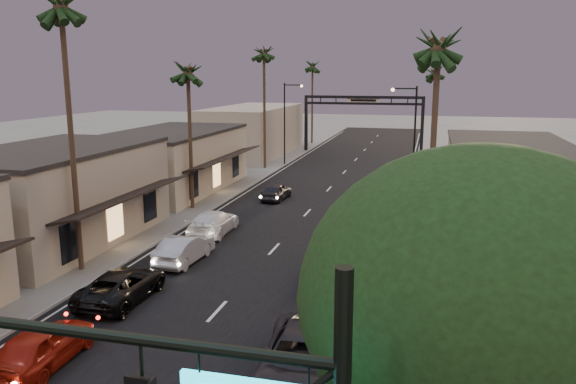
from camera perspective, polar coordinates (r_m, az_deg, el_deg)
The scene contains 27 objects.
ground at distance 43.92m, azimuth 2.81°, elevation -1.21°, with size 200.00×200.00×0.00m, color slate.
road at distance 48.71m, azimuth 3.98°, elevation 0.09°, with size 14.00×120.00×0.02m, color black.
sidewalk_left at distance 57.70m, azimuth -4.07°, elevation 1.99°, with size 5.00×92.00×0.12m, color slate.
sidewalk_right at distance 54.84m, azimuth 15.14°, elevation 1.09°, with size 5.00×92.00×0.12m, color slate.
storefront_mid at distance 35.95m, azimuth -22.75°, elevation -0.58°, with size 8.00×14.00×5.50m, color #A19781.
storefront_far at distance 49.46m, azimuth -11.63°, elevation 2.99°, with size 8.00×16.00×5.00m, color tan.
storefront_dist at distance 70.63m, azimuth -3.49°, elevation 6.22°, with size 8.00×20.00×6.00m, color #A19781.
building_right at distance 42.95m, azimuth 21.47°, elevation 1.08°, with size 8.00×18.00×5.00m, color #A19781.
corner_tree at distance 10.23m, azimuth 19.23°, elevation -11.48°, with size 6.20×6.20×8.80m.
arch at distance 72.56m, azimuth 7.65°, elevation 8.29°, with size 15.20×0.40×7.27m.
streetlight_right at distance 47.19m, azimuth 12.42°, elevation 6.00°, with size 2.13×0.30×9.00m.
streetlight_left at distance 62.05m, azimuth -0.11°, elevation 7.62°, with size 2.13×0.30×9.00m.
palm_lc at distance 41.60m, azimuth -10.17°, elevation 12.44°, with size 3.20×3.20×12.20m.
palm_ld at distance 59.49m, azimuth -2.47°, elevation 14.26°, with size 3.20×3.20×14.20m.
palm_ra at distance 25.98m, azimuth 15.09°, elevation 14.84°, with size 3.20×3.20×13.20m.
palm_rb at distance 46.01m, azimuth 14.93°, elevation 14.59°, with size 3.20×3.20×14.20m.
palm_rc at distance 65.94m, azimuth 14.73°, elevation 11.96°, with size 3.20×3.20×12.20m.
palm_far at distance 81.69m, azimuth 2.51°, elevation 12.92°, with size 3.20×3.20×13.20m.
oncoming_red at distance 21.75m, azimuth -23.65°, elevation -14.10°, with size 1.79×4.46×1.52m, color maroon.
oncoming_pickup at distance 26.40m, azimuth -16.51°, elevation -9.07°, with size 2.35×5.09×1.41m, color black.
oncoming_silver at distance 30.75m, azimuth -10.48°, elevation -5.72°, with size 1.56×4.47×1.47m, color #A1A0A5.
oncoming_white at distance 35.79m, azimuth -7.60°, elevation -3.08°, with size 2.11×5.19×1.51m, color white.
oncoming_dgrey at distance 45.16m, azimuth -1.23°, elevation 0.07°, with size 1.63×4.06×1.38m, color black.
curbside_near at distance 18.96m, azimuth 1.63°, elevation -16.71°, with size 2.82×6.12×1.70m, color black.
curbside_black at distance 26.99m, azimuth 4.69°, elevation -7.87°, with size 2.30×5.66×1.64m, color black.
curbside_grey at distance 35.74m, azimuth 7.85°, elevation -3.08°, with size 1.83×4.54×1.55m, color #48484D.
curbside_far at distance 46.30m, azimuth 10.89°, elevation 0.26°, with size 1.64×4.71×1.55m, color black.
Camera 1 is at (8.46, -1.94, 9.92)m, focal length 35.00 mm.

